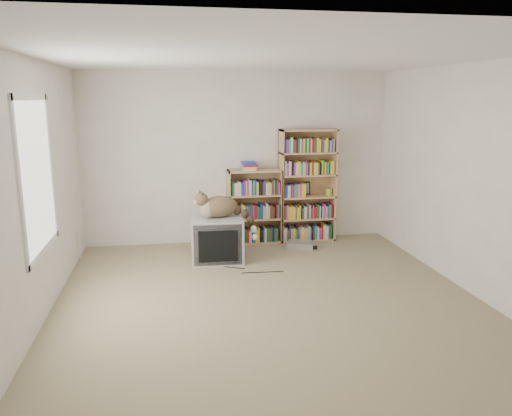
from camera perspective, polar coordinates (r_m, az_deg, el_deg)
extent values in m
cube|color=gray|center=(5.31, 1.76, -11.06)|extent=(4.50, 5.00, 0.01)
cube|color=silver|center=(7.39, -2.07, 5.69)|extent=(4.50, 0.02, 2.50)
cube|color=silver|center=(2.62, 12.99, -7.25)|extent=(4.50, 0.02, 2.50)
cube|color=silver|center=(5.01, -24.25, 1.35)|extent=(0.02, 5.00, 2.50)
cube|color=silver|center=(5.83, 24.09, 2.79)|extent=(0.02, 5.00, 2.50)
cube|color=white|center=(4.89, 1.96, 16.91)|extent=(4.50, 5.00, 0.02)
cube|color=white|center=(5.18, -23.73, 3.41)|extent=(0.02, 1.22, 1.52)
cube|color=#AEAEB1|center=(6.65, -4.50, -3.52)|extent=(0.70, 0.63, 0.58)
cube|color=black|center=(6.38, -4.36, -4.23)|extent=(0.62, 0.06, 0.54)
cube|color=black|center=(6.36, -4.35, -4.38)|extent=(0.50, 0.03, 0.41)
cube|color=black|center=(6.78, -4.56, -3.31)|extent=(0.42, 0.35, 0.35)
ellipsoid|color=#362716|center=(6.58, -4.25, 0.16)|extent=(0.58, 0.46, 0.28)
ellipsoid|color=#362716|center=(6.63, -3.19, 0.17)|extent=(0.29, 0.31, 0.21)
ellipsoid|color=tan|center=(6.50, -5.57, -0.11)|extent=(0.24, 0.24, 0.23)
ellipsoid|color=#362716|center=(6.46, -6.26, 0.99)|extent=(0.22, 0.21, 0.17)
sphere|color=beige|center=(6.45, -6.84, 0.71)|extent=(0.09, 0.09, 0.07)
cone|color=black|center=(6.41, -6.12, 1.63)|extent=(0.09, 0.10, 0.09)
cone|color=black|center=(6.50, -6.41, 1.78)|extent=(0.09, 0.10, 0.09)
cube|color=tan|center=(7.40, 2.85, 2.47)|extent=(0.02, 0.30, 1.67)
cube|color=tan|center=(7.62, 8.83, 2.62)|extent=(0.02, 0.30, 1.67)
cube|color=tan|center=(7.63, 5.61, 2.72)|extent=(0.84, 0.03, 1.67)
cube|color=tan|center=(7.40, 6.03, 8.85)|extent=(0.84, 0.30, 0.02)
cube|color=tan|center=(7.68, 5.75, -3.52)|extent=(0.84, 0.30, 0.03)
cube|color=tan|center=(7.60, 5.80, -1.13)|extent=(0.84, 0.30, 0.03)
cube|color=tan|center=(7.53, 5.86, 1.31)|extent=(0.84, 0.30, 0.02)
cube|color=tan|center=(7.47, 5.91, 3.79)|extent=(0.84, 0.30, 0.02)
cube|color=tan|center=(7.43, 5.97, 6.31)|extent=(0.84, 0.30, 0.02)
cube|color=#A9161C|center=(7.65, 5.77, -2.75)|extent=(0.76, 0.24, 0.19)
cube|color=#1A31AB|center=(7.57, 5.82, -0.34)|extent=(0.76, 0.24, 0.19)
cube|color=#116120|center=(7.51, 5.88, 2.12)|extent=(0.76, 0.24, 0.19)
cube|color=beige|center=(7.46, 5.93, 4.61)|extent=(0.76, 0.24, 0.19)
cube|color=black|center=(7.42, 5.99, 7.13)|extent=(0.76, 0.24, 0.19)
cube|color=tan|center=(7.33, -3.12, 0.05)|extent=(0.03, 0.30, 1.09)
cube|color=tan|center=(7.45, 2.77, 0.27)|extent=(0.02, 0.30, 1.09)
cube|color=tan|center=(7.51, -0.33, 0.38)|extent=(0.80, 0.03, 1.09)
cube|color=tan|center=(7.29, -0.15, 4.27)|extent=(0.80, 0.30, 0.02)
cube|color=tan|center=(7.51, -0.15, -3.82)|extent=(0.80, 0.30, 0.03)
cube|color=tan|center=(7.42, -0.15, -1.18)|extent=(0.80, 0.30, 0.03)
cube|color=tan|center=(7.35, -0.15, 1.52)|extent=(0.80, 0.30, 0.02)
cube|color=#A9161C|center=(7.48, -0.15, -3.03)|extent=(0.72, 0.24, 0.19)
cube|color=#1A31AB|center=(7.40, -0.15, -0.37)|extent=(0.72, 0.24, 0.19)
cube|color=#116120|center=(7.33, -0.15, 2.35)|extent=(0.72, 0.24, 0.19)
cube|color=#A9161C|center=(7.26, -0.74, 4.83)|extent=(0.22, 0.28, 0.12)
cylinder|color=#8BBF36|center=(7.61, 8.30, 1.86)|extent=(0.09, 0.09, 0.10)
cube|color=black|center=(7.60, 5.62, 2.29)|extent=(0.15, 0.05, 0.20)
cube|color=silver|center=(7.27, 5.12, -4.20)|extent=(0.44, 0.38, 0.09)
cube|color=silver|center=(7.07, -19.68, -3.04)|extent=(0.01, 0.08, 0.13)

